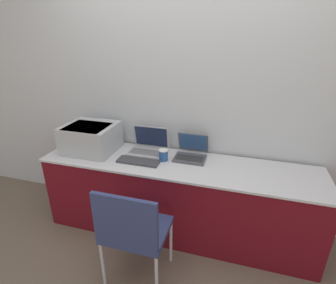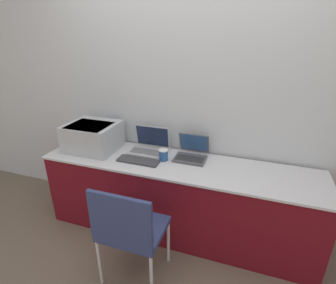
# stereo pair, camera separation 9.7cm
# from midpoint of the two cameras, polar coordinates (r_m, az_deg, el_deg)

# --- Properties ---
(ground_plane) EXTENTS (14.00, 14.00, 0.00)m
(ground_plane) POSITION_cam_midpoint_polar(r_m,az_deg,el_deg) (2.53, -0.95, -22.27)
(ground_plane) COLOR #6B5B4C
(wall_back) EXTENTS (8.00, 0.05, 2.60)m
(wall_back) POSITION_cam_midpoint_polar(r_m,az_deg,el_deg) (2.43, 3.25, 11.09)
(wall_back) COLOR silver
(wall_back) RESTS_ON ground_plane
(table) EXTENTS (2.46, 0.58, 0.73)m
(table) POSITION_cam_midpoint_polar(r_m,az_deg,el_deg) (2.50, 0.92, -12.02)
(table) COLOR maroon
(table) RESTS_ON ground_plane
(printer) EXTENTS (0.47, 0.41, 0.26)m
(printer) POSITION_cam_midpoint_polar(r_m,az_deg,el_deg) (2.62, -17.51, 1.06)
(printer) COLOR #B2B7BC
(printer) RESTS_ON table
(laptop_left) EXTENTS (0.36, 0.26, 0.23)m
(laptop_left) POSITION_cam_midpoint_polar(r_m,az_deg,el_deg) (2.52, -5.37, -1.01)
(laptop_left) COLOR #B7B7BC
(laptop_left) RESTS_ON table
(laptop_right) EXTENTS (0.28, 0.28, 0.21)m
(laptop_right) POSITION_cam_midpoint_polar(r_m,az_deg,el_deg) (2.41, 3.89, -2.29)
(laptop_right) COLOR #4C4C51
(laptop_right) RESTS_ON table
(external_keyboard) EXTENTS (0.38, 0.12, 0.02)m
(external_keyboard) POSITION_cam_midpoint_polar(r_m,az_deg,el_deg) (2.34, -7.69, -4.22)
(external_keyboard) COLOR #3D3D42
(external_keyboard) RESTS_ON table
(coffee_cup) EXTENTS (0.08, 0.08, 0.10)m
(coffee_cup) POSITION_cam_midpoint_polar(r_m,az_deg,el_deg) (2.34, -2.19, -2.86)
(coffee_cup) COLOR #285699
(coffee_cup) RESTS_ON table
(chair) EXTENTS (0.46, 0.40, 0.85)m
(chair) POSITION_cam_midpoint_polar(r_m,az_deg,el_deg) (1.98, -9.11, -18.16)
(chair) COLOR navy
(chair) RESTS_ON ground_plane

